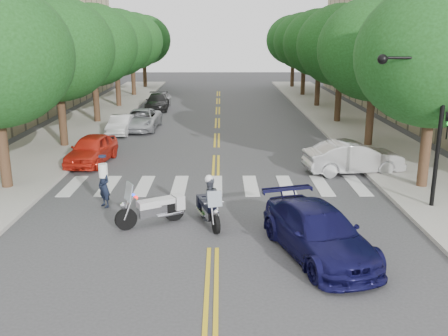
{
  "coord_description": "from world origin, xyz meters",
  "views": [
    {
      "loc": [
        0.25,
        -14.23,
        6.47
      ],
      "look_at": [
        0.37,
        4.68,
        1.3
      ],
      "focal_mm": 40.0,
      "sensor_mm": 36.0,
      "label": 1
    }
  ],
  "objects_px": {
    "sedan_blue": "(318,232)",
    "officer_standing": "(104,186)",
    "motorcycle_parked": "(157,208)",
    "convertible": "(353,157)",
    "motorcycle_police": "(209,202)"
  },
  "relations": [
    {
      "from": "officer_standing",
      "to": "convertible",
      "type": "height_order",
      "value": "officer_standing"
    },
    {
      "from": "convertible",
      "to": "officer_standing",
      "type": "bearing_deg",
      "value": 105.33
    },
    {
      "from": "motorcycle_police",
      "to": "motorcycle_parked",
      "type": "height_order",
      "value": "motorcycle_police"
    },
    {
      "from": "officer_standing",
      "to": "motorcycle_parked",
      "type": "bearing_deg",
      "value": 6.27
    },
    {
      "from": "sedan_blue",
      "to": "motorcycle_parked",
      "type": "bearing_deg",
      "value": 137.14
    },
    {
      "from": "officer_standing",
      "to": "sedan_blue",
      "type": "height_order",
      "value": "officer_standing"
    },
    {
      "from": "motorcycle_police",
      "to": "officer_standing",
      "type": "relative_size",
      "value": 1.33
    },
    {
      "from": "motorcycle_police",
      "to": "motorcycle_parked",
      "type": "distance_m",
      "value": 1.83
    },
    {
      "from": "convertible",
      "to": "sedan_blue",
      "type": "bearing_deg",
      "value": 151.33
    },
    {
      "from": "officer_standing",
      "to": "convertible",
      "type": "xyz_separation_m",
      "value": [
        10.69,
        4.65,
        -0.05
      ]
    },
    {
      "from": "motorcycle_police",
      "to": "motorcycle_parked",
      "type": "relative_size",
      "value": 0.93
    },
    {
      "from": "motorcycle_parked",
      "to": "sedan_blue",
      "type": "bearing_deg",
      "value": -146.25
    },
    {
      "from": "officer_standing",
      "to": "sedan_blue",
      "type": "bearing_deg",
      "value": 14.33
    },
    {
      "from": "sedan_blue",
      "to": "officer_standing",
      "type": "bearing_deg",
      "value": 133.19
    },
    {
      "from": "motorcycle_police",
      "to": "convertible",
      "type": "distance_m",
      "value": 9.29
    }
  ]
}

